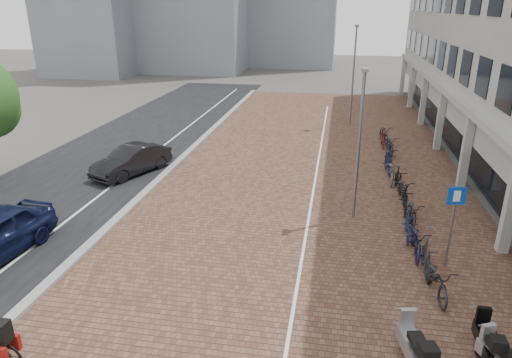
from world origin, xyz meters
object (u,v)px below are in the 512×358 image
(scooter_back, at_px, (414,346))
(parking_sign, at_px, (454,213))
(scooter_front, at_px, (502,358))
(car_dark, at_px, (132,160))
(scooter_mid, at_px, (487,339))

(scooter_back, height_order, parking_sign, parking_sign)
(scooter_front, distance_m, scooter_back, 1.86)
(car_dark, height_order, scooter_back, car_dark)
(scooter_mid, height_order, parking_sign, parking_sign)
(car_dark, height_order, parking_sign, parking_sign)
(scooter_front, relative_size, scooter_back, 0.89)
(scooter_front, relative_size, scooter_mid, 1.00)
(scooter_back, bearing_deg, scooter_front, -10.95)
(scooter_mid, relative_size, scooter_back, 0.89)
(scooter_front, height_order, scooter_mid, same)
(car_dark, bearing_deg, scooter_mid, -13.96)
(scooter_mid, relative_size, parking_sign, 0.56)
(scooter_front, distance_m, scooter_mid, 0.62)
(scooter_mid, bearing_deg, scooter_back, -159.31)
(scooter_front, xyz_separation_m, parking_sign, (-0.22, 4.71, 1.35))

